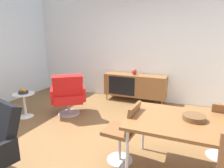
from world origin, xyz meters
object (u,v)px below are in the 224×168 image
Objects in this scene: sideboard at (135,85)px; dining_chair_near_window at (124,130)px; vase_cobalt at (134,72)px; lounge_chair_red at (68,94)px; dining_table at (199,126)px; dining_chair_back_right at (224,129)px; wooden_bowl_on_table at (194,117)px; fruit_bowl at (23,92)px; side_table_round at (24,102)px.

dining_chair_near_window is (0.57, -2.53, 0.03)m from sideboard.
vase_cobalt is 0.14× the size of lounge_chair_red.
dining_chair_back_right reaches higher than dining_table.
dining_table is at bearing -48.25° from wooden_bowl_on_table.
sideboard is 2.85m from wooden_bowl_on_table.
dining_table is at bearing -121.94° from dining_chair_back_right.
dining_chair_back_right is 4.28× the size of fruit_bowl.
fruit_bowl is at bearing 165.48° from dining_chair_near_window.
dining_chair_near_window is at bearing -77.23° from sideboard.
dining_chair_near_window is 1.65× the size of side_table_round.
vase_cobalt is 2.85m from wooden_bowl_on_table.
dining_table reaches higher than sideboard.
dining_chair_near_window reaches higher than side_table_round.
dining_table is at bearing -59.91° from sideboard.
wooden_bowl_on_table is at bearing 131.75° from dining_table.
lounge_chair_red is (-1.06, -1.45, -0.32)m from vase_cobalt.
dining_chair_back_right is at bearing -47.32° from sideboard.
dining_table is 1.87× the size of dining_chair_back_right.
vase_cobalt is at bearing 133.02° from dining_chair_back_right.
sideboard is 3.08× the size of side_table_round.
lounge_chair_red is at bearing 28.75° from side_table_round.
dining_table is 3.43m from side_table_round.
dining_table is 0.11m from wooden_bowl_on_table.
wooden_bowl_on_table is 0.89m from dining_chair_near_window.
dining_chair_near_window is at bearing -14.57° from side_table_round.
fruit_bowl is (-3.35, 0.63, -0.14)m from dining_table.
vase_cobalt reaches higher than sideboard.
sideboard is 6.15× the size of wooden_bowl_on_table.
dining_chair_near_window is (-0.83, -0.07, -0.30)m from wooden_bowl_on_table.
dining_chair_back_right reaches higher than fruit_bowl.
lounge_chair_red is at bearing 28.88° from fruit_bowl.
lounge_chair_red reaches higher than dining_table.
lounge_chair_red is (-1.65, 1.08, -0.00)m from dining_chair_near_window.
vase_cobalt and dining_chair_near_window have the same top height.
vase_cobalt is at bearing 175.41° from sideboard.
wooden_bowl_on_table is at bearing -60.24° from sideboard.
dining_chair_near_window is (-0.89, -0.00, -0.23)m from dining_table.
dining_table reaches higher than fruit_bowl.
fruit_bowl is (-2.46, 0.64, 0.09)m from dining_chair_near_window.
wooden_bowl_on_table is 2.70m from lounge_chair_red.
side_table_round is (-1.89, -1.89, -0.12)m from sideboard.
dining_chair_back_right reaches higher than side_table_round.
lounge_chair_red reaches higher than side_table_round.
sideboard is at bearing 132.68° from dining_chair_back_right.
sideboard is 2.67m from side_table_round.
side_table_round is at bearing 165.43° from dining_chair_near_window.
vase_cobalt is at bearing 120.15° from wooden_bowl_on_table.
lounge_chair_red is (-2.49, 1.02, -0.30)m from wooden_bowl_on_table.
wooden_bowl_on_table is at bearing 4.54° from dining_chair_near_window.
fruit_bowl is at bearing -88.24° from side_table_round.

